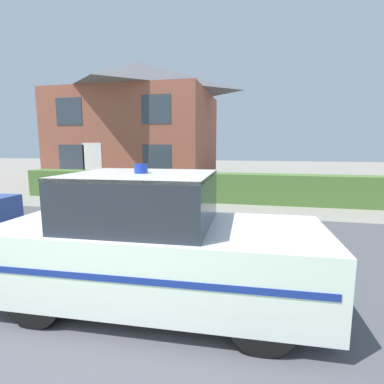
{
  "coord_description": "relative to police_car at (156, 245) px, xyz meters",
  "views": [
    {
      "loc": [
        1.62,
        -0.31,
        1.96
      ],
      "look_at": [
        0.33,
        5.45,
        1.05
      ],
      "focal_mm": 28.0,
      "sensor_mm": 36.0,
      "label": 1
    }
  ],
  "objects": [
    {
      "name": "house_left",
      "position": [
        -5.65,
        13.28,
        2.62
      ],
      "size": [
        8.48,
        7.06,
        6.63
      ],
      "color": "#93513D",
      "rests_on": "ground"
    },
    {
      "name": "police_car",
      "position": [
        0.0,
        0.0,
        0.0
      ],
      "size": [
        3.93,
        1.72,
        1.74
      ],
      "rotation": [
        0.0,
        0.0,
        0.04
      ],
      "color": "black",
      "rests_on": "road_strip"
    },
    {
      "name": "road_strip",
      "position": [
        -0.43,
        1.6,
        -0.75
      ],
      "size": [
        28.0,
        6.53,
        0.01
      ],
      "primitive_type": "cube",
      "color": "#4C4C51",
      "rests_on": "ground"
    },
    {
      "name": "garden_hedge",
      "position": [
        0.05,
        7.12,
        -0.26
      ],
      "size": [
        15.43,
        0.81,
        1.01
      ],
      "primitive_type": "cube",
      "color": "#4C7233",
      "rests_on": "ground"
    }
  ]
}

